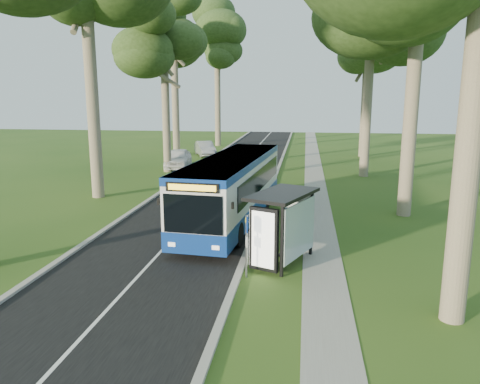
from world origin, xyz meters
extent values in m
plane|color=#284B17|center=(0.00, 0.00, 0.00)|extent=(120.00, 120.00, 0.00)
cube|color=black|center=(-3.50, 10.00, 0.01)|extent=(7.00, 100.00, 0.02)
cube|color=#9E9B93|center=(0.00, 10.00, 0.06)|extent=(0.25, 100.00, 0.12)
cube|color=#9E9B93|center=(-7.00, 10.00, 0.06)|extent=(0.25, 100.00, 0.12)
cube|color=white|center=(-3.50, 10.00, 0.02)|extent=(0.12, 100.00, 0.00)
cube|color=gray|center=(3.00, 10.00, 0.01)|extent=(1.50, 100.00, 0.02)
cube|color=white|center=(-1.29, 3.46, 1.81)|extent=(3.66, 12.45, 2.91)
cube|color=navy|center=(-1.29, 3.46, 0.77)|extent=(3.69, 12.48, 0.82)
cube|color=navy|center=(-1.29, 3.46, 3.11)|extent=(3.69, 12.48, 0.33)
cube|color=black|center=(-1.29, -2.70, 1.94)|extent=(2.30, 0.26, 1.48)
cube|color=yellow|center=(-1.29, -2.73, 2.96)|extent=(1.83, 0.19, 0.22)
cube|color=black|center=(-1.29, -2.63, 0.51)|extent=(2.45, 0.34, 0.31)
cylinder|color=black|center=(-2.44, -0.32, 0.53)|extent=(0.38, 1.08, 1.06)
cylinder|color=black|center=(-0.13, -0.32, 0.53)|extent=(0.38, 1.08, 1.06)
cylinder|color=black|center=(-2.44, 7.04, 0.53)|extent=(0.38, 1.08, 1.06)
cylinder|color=black|center=(-0.13, 7.04, 0.53)|extent=(0.38, 1.08, 1.06)
cylinder|color=gray|center=(0.30, -3.69, 1.13)|extent=(0.07, 0.07, 2.26)
cube|color=navy|center=(0.30, -3.69, 1.95)|extent=(0.12, 0.32, 0.56)
cylinder|color=yellow|center=(0.27, -3.69, 2.08)|extent=(0.06, 0.20, 0.20)
cube|color=white|center=(0.30, -3.69, 1.31)|extent=(0.12, 0.28, 0.36)
cube|color=black|center=(2.08, -3.31, 1.30)|extent=(0.14, 0.14, 2.60)
cube|color=black|center=(2.08, -0.64, 1.30)|extent=(0.14, 0.14, 2.60)
cube|color=black|center=(1.44, -1.97, 2.67)|extent=(2.82, 3.60, 0.13)
cube|color=silver|center=(2.16, -1.97, 1.41)|extent=(1.07, 2.46, 2.08)
cube|color=black|center=(1.44, -3.43, 1.30)|extent=(1.07, 0.58, 2.29)
cube|color=white|center=(1.44, -3.52, 1.30)|extent=(0.82, 0.36, 2.03)
cube|color=black|center=(1.75, -1.66, 0.47)|extent=(1.09, 1.88, 0.06)
cylinder|color=black|center=(1.50, 8.48, 0.42)|extent=(0.47, 0.47, 0.85)
cylinder|color=black|center=(1.50, 8.48, 0.87)|extent=(0.51, 0.51, 0.05)
imported|color=white|center=(-8.65, 20.00, 0.84)|extent=(2.53, 5.11, 1.67)
imported|color=#9A9DA1|center=(-8.10, 28.46, 0.73)|extent=(3.20, 4.71, 1.47)
cylinder|color=#7A6B56|center=(-10.50, 8.00, 6.65)|extent=(0.74, 0.74, 13.30)
cylinder|color=#7A6B56|center=(-9.00, 18.00, 4.69)|extent=(0.63, 0.63, 9.38)
ellipsoid|color=#284018|center=(-9.00, 18.00, 9.64)|extent=(5.20, 5.20, 6.43)
cylinder|color=#7A6B56|center=(-11.00, 28.00, 6.26)|extent=(0.72, 0.72, 12.53)
ellipsoid|color=#284018|center=(-11.00, 28.00, 12.89)|extent=(5.20, 5.20, 8.59)
cylinder|color=#7A6B56|center=(-8.50, 38.00, 6.01)|extent=(0.70, 0.70, 12.03)
ellipsoid|color=#284018|center=(-8.50, 38.00, 12.37)|extent=(5.20, 5.20, 8.25)
cylinder|color=#7A6B56|center=(6.50, -6.00, 5.69)|extent=(0.69, 0.69, 11.39)
cylinder|color=#7A6B56|center=(7.50, 6.00, 6.19)|extent=(0.71, 0.71, 12.38)
cylinder|color=#7A6B56|center=(6.80, 18.00, 5.96)|extent=(0.70, 0.70, 11.93)
ellipsoid|color=#284018|center=(6.80, 18.00, 12.27)|extent=(5.20, 5.20, 8.18)
cylinder|color=#7A6B56|center=(8.00, 30.00, 5.31)|extent=(0.66, 0.66, 10.61)
ellipsoid|color=#284018|center=(8.00, 30.00, 10.92)|extent=(5.20, 5.20, 7.28)
camera|label=1|loc=(2.21, -19.04, 6.33)|focal=35.00mm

